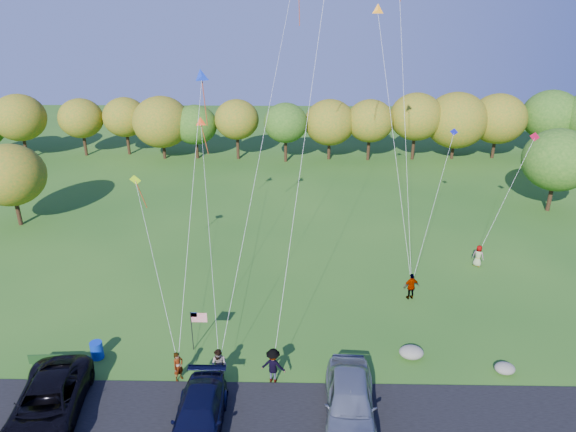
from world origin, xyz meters
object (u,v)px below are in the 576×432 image
object	(u,v)px
flyer_a	(178,367)
flyer_b	(219,366)
minivan_silver	(350,401)
flyer_e	(478,256)
minivan_navy	(199,418)
flyer_d	(411,286)
trash_barrel	(97,350)
minivan_dark	(48,404)
park_bench	(47,361)
flyer_c	(273,366)

from	to	relation	value
flyer_a	flyer_b	size ratio (longest dim) A/B	0.90
minivan_silver	flyer_e	distance (m)	18.05
flyer_a	flyer_e	world-z (taller)	flyer_a
minivan_navy	flyer_d	world-z (taller)	flyer_d
minivan_silver	trash_barrel	bearing A→B (deg)	166.08
minivan_dark	flyer_b	xyz separation A→B (m)	(7.35, 2.75, -0.01)
minivan_navy	park_bench	distance (m)	9.43
flyer_e	park_bench	bearing A→B (deg)	59.50
park_bench	flyer_c	bearing A→B (deg)	-6.30
flyer_b	flyer_e	bearing A→B (deg)	57.63
minivan_silver	flyer_c	distance (m)	4.32
minivan_silver	park_bench	xyz separation A→B (m)	(-15.22, 3.07, -0.50)
minivan_dark	trash_barrel	world-z (taller)	minivan_dark
minivan_navy	minivan_silver	distance (m)	6.75
minivan_navy	flyer_a	world-z (taller)	flyer_a
park_bench	flyer_e	bearing A→B (deg)	21.19
minivan_silver	minivan_dark	bearing A→B (deg)	-175.26
minivan_silver	flyer_d	distance (m)	11.32
trash_barrel	flyer_e	bearing A→B (deg)	24.34
flyer_e	trash_barrel	world-z (taller)	flyer_e
minivan_navy	flyer_b	xyz separation A→B (m)	(0.43, 3.35, 0.08)
minivan_dark	flyer_d	xyz separation A→B (m)	(18.43, 10.56, -0.03)
minivan_silver	park_bench	size ratio (longest dim) A/B	3.17
flyer_a	park_bench	bearing A→B (deg)	119.80
flyer_c	trash_barrel	size ratio (longest dim) A/B	1.95
flyer_a	trash_barrel	distance (m)	5.01
minivan_dark	flyer_b	size ratio (longest dim) A/B	3.42
flyer_c	minivan_navy	bearing A→B (deg)	59.72
flyer_c	flyer_e	xyz separation A→B (m)	(14.05, 12.26, -0.15)
flyer_b	flyer_e	world-z (taller)	flyer_b
minivan_navy	flyer_a	distance (m)	3.72
trash_barrel	minivan_navy	bearing A→B (deg)	-38.10
minivan_silver	flyer_e	xyz separation A→B (m)	(10.48, 14.69, -0.23)
flyer_a	flyer_b	xyz separation A→B (m)	(2.05, 0.00, 0.09)
flyer_d	trash_barrel	distance (m)	18.90
flyer_a	trash_barrel	bearing A→B (deg)	106.12
minivan_dark	trash_barrel	distance (m)	4.44
flyer_a	minivan_navy	bearing A→B (deg)	-119.04
flyer_a	flyer_b	bearing A→B (deg)	-54.88
flyer_a	flyer_d	xyz separation A→B (m)	(13.13, 7.81, 0.07)
flyer_c	trash_barrel	xyz separation A→B (m)	(-9.46, 1.63, -0.46)
flyer_c	flyer_b	bearing A→B (deg)	12.61
flyer_c	park_bench	size ratio (longest dim) A/B	1.06
flyer_c	flyer_e	bearing A→B (deg)	-126.27
minivan_navy	minivan_dark	bearing A→B (deg)	174.87
minivan_dark	minivan_silver	distance (m)	13.60
minivan_navy	flyer_c	world-z (taller)	flyer_c
flyer_a	trash_barrel	xyz separation A→B (m)	(-4.73, 1.63, -0.33)
flyer_d	minivan_navy	bearing A→B (deg)	30.44
minivan_dark	flyer_c	distance (m)	10.40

